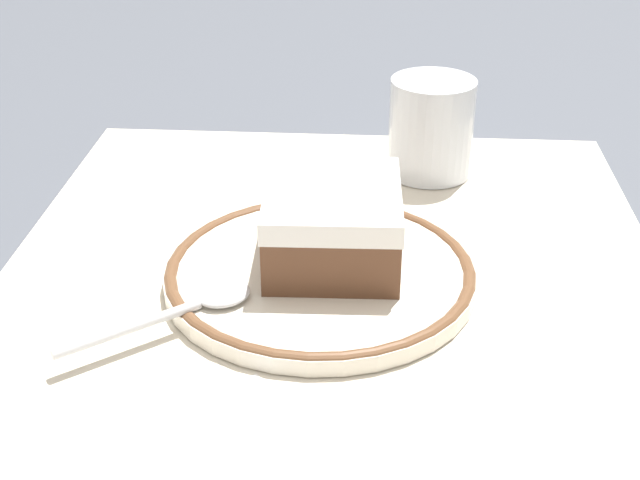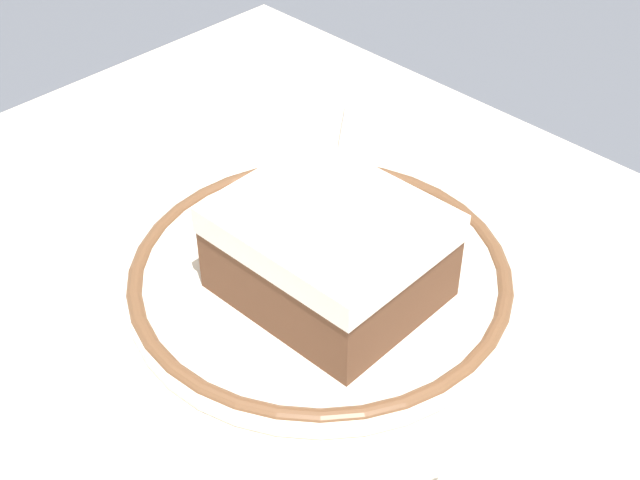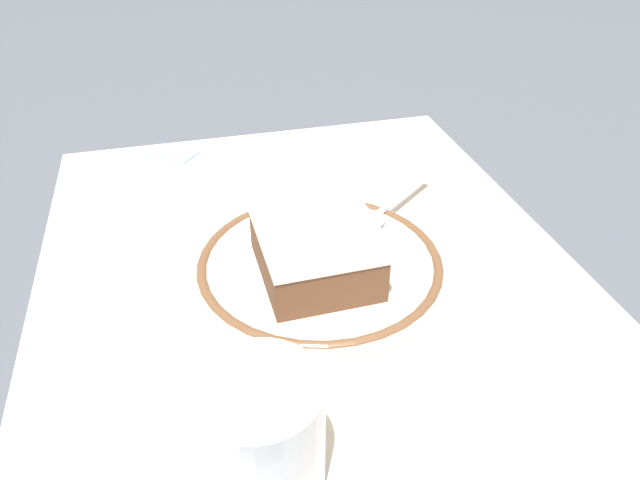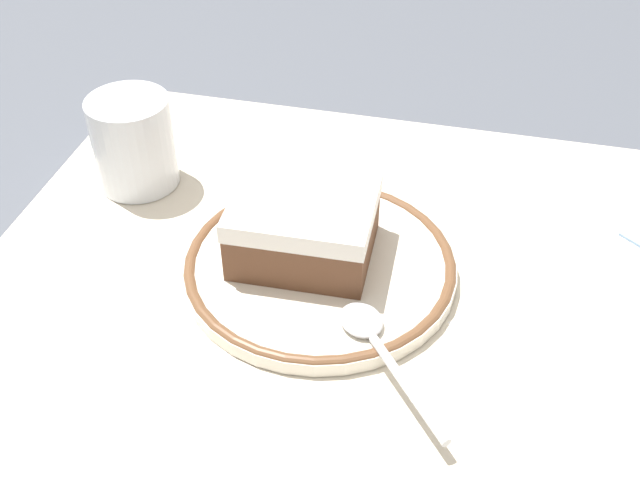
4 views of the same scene
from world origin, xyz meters
The scene contains 7 objects.
ground_plane centered at (0.00, 0.00, 0.00)m, with size 2.40×2.40×0.00m, color #4C515B.
placemat centered at (0.00, 0.00, 0.00)m, with size 0.52×0.43×0.00m, color beige.
plate centered at (0.01, 0.01, 0.01)m, with size 0.20×0.20×0.01m.
cake_slice centered at (0.03, 0.00, 0.04)m, with size 0.10×0.09×0.05m.
spoon centered at (-0.04, 0.08, 0.02)m, with size 0.09×0.10×0.01m.
cup centered at (0.18, -0.07, 0.03)m, with size 0.07×0.07×0.08m.
napkin centered at (-0.17, 0.05, 0.00)m, with size 0.13×0.10×0.00m, color white.
Camera 4 is at (-0.08, 0.41, 0.38)m, focal length 43.51 mm.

